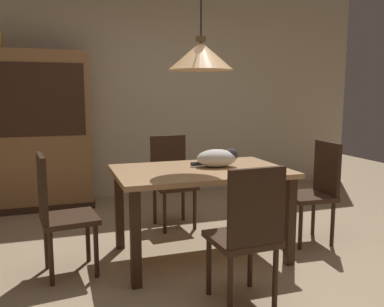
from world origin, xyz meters
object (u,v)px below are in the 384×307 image
(pendant_lamp, at_px, (201,55))
(chair_right_side, at_px, (316,187))
(chair_far_back, at_px, (172,177))
(chair_left_side, at_px, (58,209))
(book_yellow_short, at_px, (0,41))
(chair_near_front, at_px, (248,231))
(hutch_bookcase, at_px, (42,134))
(cat_sleeping, at_px, (218,158))
(dining_table, at_px, (200,181))

(pendant_lamp, bearing_deg, chair_right_side, -0.26)
(chair_far_back, distance_m, pendant_lamp, 1.45)
(chair_left_side, height_order, pendant_lamp, pendant_lamp)
(chair_left_side, xyz_separation_m, chair_right_side, (2.26, 0.00, 0.00))
(chair_left_side, bearing_deg, book_yellow_short, 105.20)
(chair_near_front, relative_size, book_yellow_short, 4.65)
(chair_left_side, distance_m, pendant_lamp, 1.61)
(chair_left_side, bearing_deg, chair_far_back, 38.34)
(hutch_bookcase, bearing_deg, chair_near_front, -65.68)
(cat_sleeping, bearing_deg, chair_near_front, -100.30)
(dining_table, xyz_separation_m, chair_far_back, (-0.01, 0.88, -0.14))
(cat_sleeping, bearing_deg, book_yellow_short, 133.68)
(dining_table, xyz_separation_m, book_yellow_short, (-1.66, 1.96, 1.29))
(chair_right_side, distance_m, hutch_bookcase, 3.13)
(chair_far_back, bearing_deg, cat_sleeping, -78.07)
(hutch_bookcase, bearing_deg, dining_table, -56.89)
(chair_left_side, relative_size, book_yellow_short, 4.65)
(dining_table, distance_m, chair_near_front, 0.89)
(chair_near_front, xyz_separation_m, cat_sleeping, (0.17, 0.92, 0.32))
(chair_near_front, height_order, hutch_bookcase, hutch_bookcase)
(chair_right_side, height_order, cat_sleeping, chair_right_side)
(chair_far_back, relative_size, cat_sleeping, 2.36)
(book_yellow_short, bearing_deg, chair_left_side, -74.80)
(chair_near_front, distance_m, book_yellow_short, 3.59)
(chair_near_front, xyz_separation_m, pendant_lamp, (-0.00, 0.88, 1.15))
(dining_table, bearing_deg, pendant_lamp, 105.71)
(dining_table, xyz_separation_m, chair_right_side, (1.13, -0.01, -0.14))
(chair_far_back, bearing_deg, chair_near_front, -89.67)
(chair_left_side, bearing_deg, hutch_bookcase, 94.37)
(chair_left_side, xyz_separation_m, pendant_lamp, (1.13, 0.01, 1.15))
(chair_near_front, height_order, book_yellow_short, book_yellow_short)
(dining_table, relative_size, hutch_bookcase, 0.76)
(chair_left_side, xyz_separation_m, cat_sleeping, (1.30, 0.05, 0.32))
(dining_table, relative_size, book_yellow_short, 7.00)
(chair_right_side, bearing_deg, chair_far_back, 142.08)
(cat_sleeping, xyz_separation_m, hutch_bookcase, (-1.45, 1.92, 0.06))
(pendant_lamp, bearing_deg, chair_left_side, -179.53)
(dining_table, height_order, cat_sleeping, cat_sleeping)
(chair_far_back, relative_size, pendant_lamp, 0.72)
(book_yellow_short, bearing_deg, chair_right_side, -35.16)
(chair_right_side, bearing_deg, hutch_bookcase, 140.77)
(chair_near_front, height_order, pendant_lamp, pendant_lamp)
(pendant_lamp, height_order, book_yellow_short, pendant_lamp)
(pendant_lamp, distance_m, hutch_bookcase, 2.46)
(dining_table, height_order, pendant_lamp, pendant_lamp)
(chair_left_side, distance_m, book_yellow_short, 2.49)
(chair_right_side, xyz_separation_m, hutch_bookcase, (-2.41, 1.96, 0.38))
(cat_sleeping, bearing_deg, chair_right_side, -2.73)
(chair_near_front, bearing_deg, pendant_lamp, 90.27)
(cat_sleeping, bearing_deg, hutch_bookcase, 127.06)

